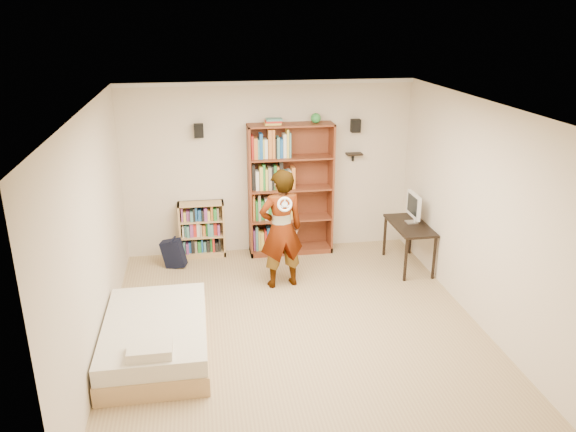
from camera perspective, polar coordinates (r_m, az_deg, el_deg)
name	(u,v)px	position (r m, az deg, el deg)	size (l,w,h in m)	color
ground	(296,327)	(7.05, 0.81, -11.18)	(4.50, 5.00, 0.01)	tan
room_shell	(297,190)	(6.32, 0.89, 2.61)	(4.52, 5.02, 2.71)	beige
crown_molding	(297,109)	(6.11, 0.94, 10.77)	(4.50, 5.00, 0.06)	silver
speaker_left	(199,131)	(8.50, -9.06, 8.55)	(0.14, 0.12, 0.20)	black
speaker_right	(356,126)	(8.84, 6.88, 9.09)	(0.14, 0.12, 0.20)	black
wall_shelf	(354,154)	(8.94, 6.75, 6.27)	(0.25, 0.16, 0.03)	black
tall_bookshelf	(291,190)	(8.76, 0.27, 2.65)	(1.31, 0.38, 2.08)	brown
low_bookshelf	(202,230)	(8.90, -8.73, -1.37)	(0.71, 0.27, 0.88)	tan
computer_desk	(408,245)	(8.66, 12.13, -2.94)	(0.50, 1.00, 0.68)	black
imac	(412,208)	(8.53, 12.53, 0.78)	(0.09, 0.45, 0.45)	silver
daybed	(156,333)	(6.60, -13.30, -11.49)	(1.15, 1.77, 0.52)	beige
person	(281,229)	(7.70, -0.69, -1.34)	(0.62, 0.41, 1.70)	black
wii_wheel	(285,204)	(7.24, -0.33, 1.19)	(0.20, 0.20, 0.03)	silver
navy_bag	(174,253)	(8.67, -11.55, -3.71)	(0.33, 0.22, 0.45)	black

